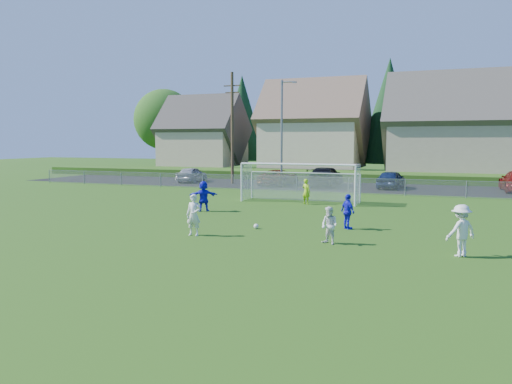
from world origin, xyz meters
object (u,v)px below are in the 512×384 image
(car_c, at_px, (279,177))
(player_blue_b, at_px, (204,196))
(player_blue_a, at_px, (348,212))
(car_e, at_px, (391,179))
(player_white_c, at_px, (461,231))
(soccer_goal, at_px, (301,176))
(player_white_b, at_px, (329,226))
(car_a, at_px, (192,174))
(player_white_a, at_px, (194,215))
(goalkeeper, at_px, (306,191))
(car_d, at_px, (326,177))
(soccer_ball, at_px, (256,226))

(car_c, bearing_deg, player_blue_b, 98.30)
(player_blue_a, distance_m, player_blue_b, 8.95)
(player_blue_a, bearing_deg, car_e, -44.45)
(car_e, bearing_deg, player_white_c, 108.13)
(player_blue_a, bearing_deg, soccer_goal, -17.22)
(player_white_b, height_order, car_a, car_a)
(player_blue_b, bearing_deg, car_a, -89.36)
(player_white_a, distance_m, soccer_goal, 12.69)
(player_blue_b, xyz_separation_m, goalkeeper, (4.50, 5.03, -0.06))
(player_white_c, xyz_separation_m, player_blue_a, (-4.52, 3.87, -0.10))
(player_white_a, bearing_deg, player_white_c, -3.73)
(soccer_goal, bearing_deg, player_white_b, -69.61)
(player_white_a, distance_m, player_blue_a, 6.78)
(player_white_b, bearing_deg, car_a, 156.31)
(player_blue_b, relative_size, car_c, 0.34)
(soccer_goal, bearing_deg, player_white_a, -94.52)
(player_blue_a, xyz_separation_m, car_c, (-9.66, 19.67, -0.09))
(player_white_a, height_order, soccer_goal, soccer_goal)
(car_a, distance_m, car_e, 18.34)
(player_white_b, height_order, player_white_c, player_white_c)
(player_blue_a, relative_size, goalkeeper, 0.99)
(goalkeeper, xyz_separation_m, soccer_goal, (-0.65, 1.05, 0.84))
(car_c, xyz_separation_m, soccer_goal, (5.02, -10.78, 0.94))
(player_blue_b, distance_m, goalkeeper, 6.75)
(player_blue_b, xyz_separation_m, car_a, (-9.97, 17.32, -0.13))
(goalkeeper, height_order, car_a, goalkeeper)
(player_blue_b, relative_size, car_d, 0.30)
(player_white_b, xyz_separation_m, soccer_goal, (-4.59, 12.36, 0.91))
(player_white_a, xyz_separation_m, car_c, (-4.02, 23.41, -0.16))
(soccer_ball, xyz_separation_m, car_c, (-5.85, 21.02, 0.58))
(car_a, bearing_deg, player_white_c, 130.63)
(car_a, bearing_deg, car_d, 177.05)
(player_white_a, bearing_deg, player_blue_b, 110.49)
(player_white_c, height_order, car_e, player_white_c)
(soccer_ball, relative_size, car_d, 0.04)
(player_white_c, bearing_deg, car_c, -99.45)
(car_e, height_order, soccer_goal, soccer_goal)
(player_blue_b, distance_m, soccer_goal, 7.24)
(player_white_b, distance_m, player_white_c, 4.59)
(player_white_c, relative_size, goalkeeper, 1.13)
(player_white_b, xyz_separation_m, car_e, (-0.08, 23.64, 0.03))
(goalkeeper, bearing_deg, car_a, -16.79)
(soccer_ball, bearing_deg, player_blue_b, 138.45)
(player_white_b, distance_m, car_d, 24.28)
(soccer_ball, relative_size, player_white_a, 0.13)
(car_e, xyz_separation_m, soccer_goal, (-4.51, -11.28, 0.89))
(player_blue_b, relative_size, goalkeeper, 1.08)
(soccer_ball, bearing_deg, player_blue_a, 19.41)
(car_d, bearing_deg, goalkeeper, 96.73)
(goalkeeper, bearing_deg, car_c, -40.86)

